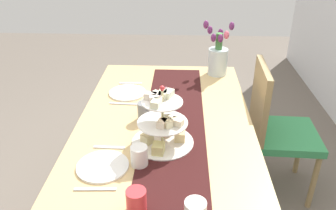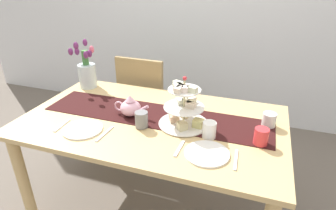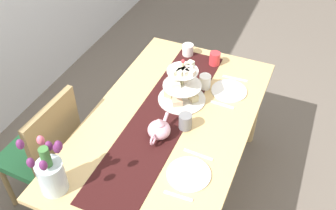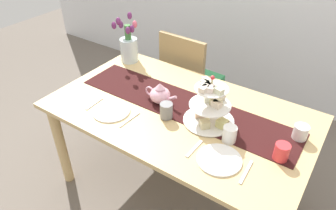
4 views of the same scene
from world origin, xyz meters
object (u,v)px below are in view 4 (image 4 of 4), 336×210
at_px(mug_white_text, 230,134).
at_px(mug_orange, 281,152).
at_px(dinner_plate_left, 111,111).
at_px(dinner_plate_right, 219,160).
at_px(chair_left, 189,77).
at_px(fork_left, 94,104).
at_px(knife_left, 130,119).
at_px(tulip_vase, 129,46).
at_px(fork_right, 194,149).
at_px(cream_jug, 301,132).
at_px(teapot, 160,94).
at_px(tiered_cake_stand, 210,106).
at_px(dining_table, 179,122).
at_px(mug_grey, 166,111).
at_px(knife_right, 246,172).

height_order(mug_white_text, mug_orange, same).
distance_m(dinner_plate_left, dinner_plate_right, 0.73).
xyz_separation_m(chair_left, dinner_plate_left, (0.01, -0.95, 0.22)).
bearing_deg(fork_left, knife_left, 0.00).
bearing_deg(tulip_vase, fork_right, -32.15).
xyz_separation_m(fork_left, dinner_plate_right, (0.88, 0.00, 0.00)).
height_order(cream_jug, fork_left, cream_jug).
xyz_separation_m(cream_jug, dinner_plate_right, (-0.29, -0.40, -0.04)).
bearing_deg(teapot, mug_white_text, -9.98).
bearing_deg(cream_jug, fork_right, -137.45).
bearing_deg(mug_white_text, dinner_plate_left, -167.29).
distance_m(dinner_plate_left, knife_left, 0.15).
bearing_deg(knife_left, tiered_cake_stand, 32.78).
distance_m(dining_table, fork_left, 0.55).
distance_m(chair_left, cream_jug, 1.20).
distance_m(chair_left, knife_left, 0.99).
xyz_separation_m(tiered_cake_stand, fork_left, (-0.68, -0.25, -0.11)).
height_order(tulip_vase, mug_grey, tulip_vase).
distance_m(chair_left, dinner_plate_left, 0.97).
bearing_deg(mug_white_text, mug_orange, 4.52).
height_order(dinner_plate_left, mug_white_text, mug_white_text).
relative_size(teapot, tulip_vase, 0.63).
bearing_deg(knife_left, fork_right, 0.00).
distance_m(tiered_cake_stand, dinner_plate_left, 0.60).
xyz_separation_m(dining_table, knife_right, (0.54, -0.25, 0.10)).
xyz_separation_m(tiered_cake_stand, fork_right, (0.05, -0.25, -0.11)).
xyz_separation_m(knife_left, knife_right, (0.73, 0.00, 0.00)).
bearing_deg(cream_jug, mug_white_text, -142.64).
xyz_separation_m(teapot, cream_jug, (0.83, 0.14, -0.02)).
relative_size(fork_left, mug_white_text, 1.58).
relative_size(knife_left, fork_right, 1.13).
distance_m(teapot, mug_grey, 0.17).
xyz_separation_m(dinner_plate_right, knife_right, (0.15, 0.00, -0.00)).
relative_size(chair_left, teapot, 3.82).
bearing_deg(mug_white_text, fork_left, -169.40).
height_order(fork_right, mug_white_text, mug_white_text).
distance_m(tulip_vase, mug_grey, 0.79).
bearing_deg(tulip_vase, mug_white_text, -21.96).
relative_size(teapot, knife_left, 1.40).
height_order(dinner_plate_left, knife_left, dinner_plate_left).
bearing_deg(tiered_cake_stand, cream_jug, 16.54).
relative_size(dining_table, fork_left, 10.75).
distance_m(tiered_cake_stand, mug_orange, 0.45).
relative_size(dining_table, chair_left, 1.77).
xyz_separation_m(tiered_cake_stand, mug_grey, (-0.23, -0.11, -0.06)).
bearing_deg(tiered_cake_stand, fork_left, -159.65).
bearing_deg(mug_orange, teapot, 174.94).
xyz_separation_m(tiered_cake_stand, knife_right, (0.34, -0.25, -0.11)).
bearing_deg(dinner_plate_left, tulip_vase, 120.32).
bearing_deg(tulip_vase, dinner_plate_left, -59.68).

